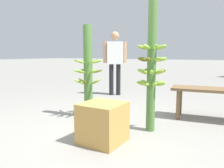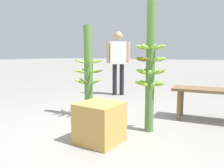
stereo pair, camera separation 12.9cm
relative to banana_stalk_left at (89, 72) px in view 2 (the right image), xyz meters
name	(u,v)px [view 2 (the right image)]	position (x,y,z in m)	size (l,w,h in m)	color
ground_plane	(102,133)	(0.61, -0.49, -0.73)	(80.00, 80.00, 0.00)	gray
banana_stalk_left	(89,72)	(0.00, 0.00, 0.00)	(0.46, 0.47, 1.45)	#4C7A38
banana_stalk_center	(150,65)	(1.09, -0.10, 0.14)	(0.39, 0.39, 1.73)	#4C7A38
vendor_person	(118,57)	(-0.61, 1.88, 0.20)	(0.53, 0.40, 1.55)	black
market_bench	(218,94)	(1.77, 0.82, -0.31)	(1.33, 0.61, 0.49)	brown
produce_crate	(100,123)	(0.76, -0.74, -0.50)	(0.46, 0.46, 0.46)	#C69347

